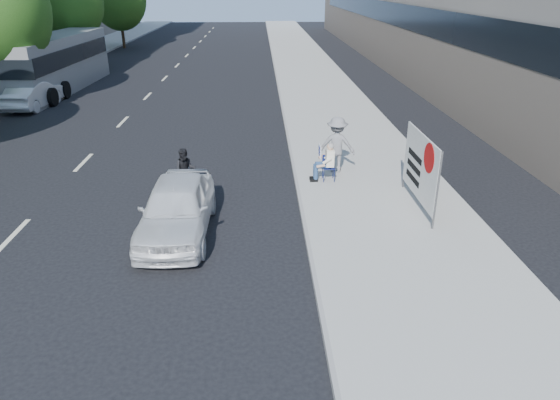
{
  "coord_description": "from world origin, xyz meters",
  "views": [
    {
      "loc": [
        0.26,
        -10.26,
        6.32
      ],
      "look_at": [
        0.72,
        1.02,
        1.37
      ],
      "focal_mm": 32.0,
      "sensor_mm": 36.0,
      "label": 1
    }
  ],
  "objects_px": {
    "white_sedan_mid": "(34,94)",
    "motorcycle": "(186,172)",
    "seated_protester": "(326,160)",
    "jogger": "(337,145)",
    "bus": "(56,64)",
    "white_sedan_near": "(177,208)",
    "pedestrian_woman": "(417,150)",
    "protest_banner": "(420,167)"
  },
  "relations": [
    {
      "from": "jogger",
      "to": "bus",
      "type": "distance_m",
      "value": 22.0
    },
    {
      "from": "white_sedan_mid",
      "to": "jogger",
      "type": "bearing_deg",
      "value": 147.71
    },
    {
      "from": "seated_protester",
      "to": "protest_banner",
      "type": "bearing_deg",
      "value": -42.27
    },
    {
      "from": "white_sedan_near",
      "to": "motorcycle",
      "type": "height_order",
      "value": "white_sedan_near"
    },
    {
      "from": "seated_protester",
      "to": "jogger",
      "type": "bearing_deg",
      "value": 60.31
    },
    {
      "from": "pedestrian_woman",
      "to": "motorcycle",
      "type": "height_order",
      "value": "pedestrian_woman"
    },
    {
      "from": "pedestrian_woman",
      "to": "seated_protester",
      "type": "bearing_deg",
      "value": 57.55
    },
    {
      "from": "white_sedan_mid",
      "to": "pedestrian_woman",
      "type": "bearing_deg",
      "value": 152.24
    },
    {
      "from": "jogger",
      "to": "white_sedan_near",
      "type": "height_order",
      "value": "jogger"
    },
    {
      "from": "pedestrian_woman",
      "to": "white_sedan_near",
      "type": "distance_m",
      "value": 8.83
    },
    {
      "from": "white_sedan_near",
      "to": "jogger",
      "type": "bearing_deg",
      "value": 41.76
    },
    {
      "from": "seated_protester",
      "to": "motorcycle",
      "type": "distance_m",
      "value": 4.63
    },
    {
      "from": "bus",
      "to": "white_sedan_mid",
      "type": "bearing_deg",
      "value": -83.23
    },
    {
      "from": "motorcycle",
      "to": "bus",
      "type": "xyz_separation_m",
      "value": [
        -10.19,
        16.99,
        1.0
      ]
    },
    {
      "from": "seated_protester",
      "to": "motorcycle",
      "type": "height_order",
      "value": "seated_protester"
    },
    {
      "from": "protest_banner",
      "to": "bus",
      "type": "bearing_deg",
      "value": 132.4
    },
    {
      "from": "seated_protester",
      "to": "white_sedan_mid",
      "type": "xyz_separation_m",
      "value": [
        -14.41,
        11.87,
        -0.16
      ]
    },
    {
      "from": "seated_protester",
      "to": "white_sedan_near",
      "type": "xyz_separation_m",
      "value": [
        -4.43,
        -3.42,
        -0.12
      ]
    },
    {
      "from": "pedestrian_woman",
      "to": "white_sedan_mid",
      "type": "xyz_separation_m",
      "value": [
        -17.73,
        11.06,
        -0.19
      ]
    },
    {
      "from": "pedestrian_woman",
      "to": "jogger",
      "type": "bearing_deg",
      "value": 42.94
    },
    {
      "from": "white_sedan_near",
      "to": "pedestrian_woman",
      "type": "bearing_deg",
      "value": 29.42
    },
    {
      "from": "pedestrian_woman",
      "to": "bus",
      "type": "height_order",
      "value": "bus"
    },
    {
      "from": "protest_banner",
      "to": "pedestrian_woman",
      "type": "bearing_deg",
      "value": 74.31
    },
    {
      "from": "white_sedan_near",
      "to": "white_sedan_mid",
      "type": "relative_size",
      "value": 1.03
    },
    {
      "from": "seated_protester",
      "to": "motorcycle",
      "type": "relative_size",
      "value": 0.64
    },
    {
      "from": "protest_banner",
      "to": "motorcycle",
      "type": "distance_m",
      "value": 7.37
    },
    {
      "from": "protest_banner",
      "to": "white_sedan_near",
      "type": "height_order",
      "value": "protest_banner"
    },
    {
      "from": "jogger",
      "to": "motorcycle",
      "type": "bearing_deg",
      "value": 23.75
    },
    {
      "from": "seated_protester",
      "to": "jogger",
      "type": "xyz_separation_m",
      "value": [
        0.49,
        0.86,
        0.25
      ]
    },
    {
      "from": "bus",
      "to": "white_sedan_near",
      "type": "bearing_deg",
      "value": -60.56
    },
    {
      "from": "jogger",
      "to": "bus",
      "type": "bearing_deg",
      "value": -35.23
    },
    {
      "from": "seated_protester",
      "to": "bus",
      "type": "xyz_separation_m",
      "value": [
        -14.8,
        16.67,
        0.76
      ]
    },
    {
      "from": "white_sedan_near",
      "to": "motorcycle",
      "type": "distance_m",
      "value": 3.1
    },
    {
      "from": "jogger",
      "to": "white_sedan_near",
      "type": "distance_m",
      "value": 6.53
    },
    {
      "from": "pedestrian_woman",
      "to": "white_sedan_near",
      "type": "xyz_separation_m",
      "value": [
        -7.75,
        -4.23,
        -0.15
      ]
    },
    {
      "from": "white_sedan_mid",
      "to": "motorcycle",
      "type": "xyz_separation_m",
      "value": [
        9.8,
        -12.19,
        -0.07
      ]
    },
    {
      "from": "seated_protester",
      "to": "white_sedan_near",
      "type": "distance_m",
      "value": 5.6
    },
    {
      "from": "seated_protester",
      "to": "protest_banner",
      "type": "distance_m",
      "value": 3.37
    },
    {
      "from": "bus",
      "to": "pedestrian_woman",
      "type": "bearing_deg",
      "value": -39.05
    },
    {
      "from": "jogger",
      "to": "pedestrian_woman",
      "type": "distance_m",
      "value": 2.84
    },
    {
      "from": "motorcycle",
      "to": "white_sedan_near",
      "type": "bearing_deg",
      "value": -91.77
    },
    {
      "from": "seated_protester",
      "to": "motorcycle",
      "type": "bearing_deg",
      "value": -175.97
    }
  ]
}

